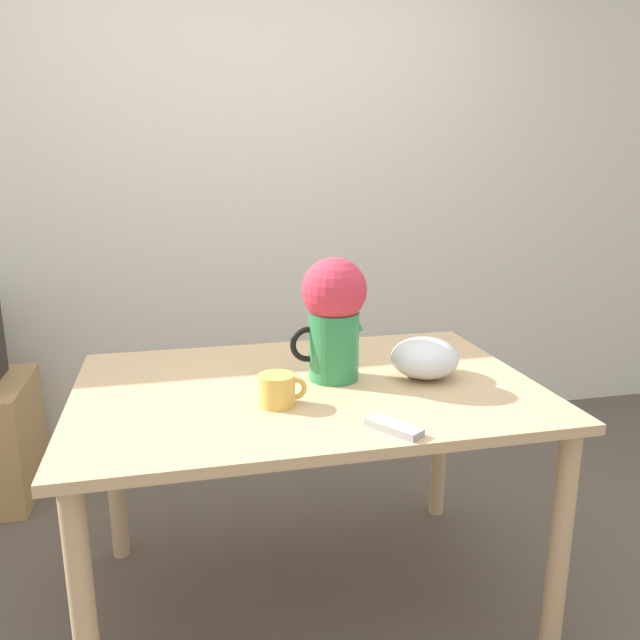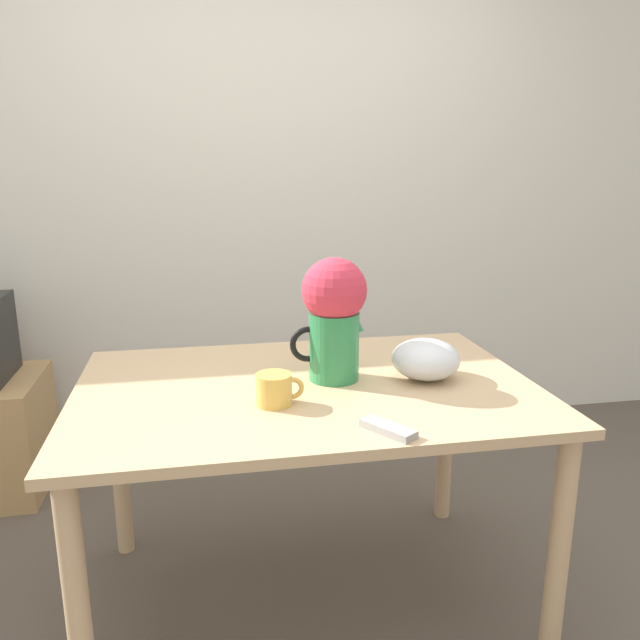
# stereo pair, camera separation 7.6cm
# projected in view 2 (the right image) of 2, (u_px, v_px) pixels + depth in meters

# --- Properties ---
(wall_back) EXTENTS (8.00, 0.05, 2.60)m
(wall_back) POSITION_uv_depth(u_px,v_px,m) (258.00, 190.00, 3.16)
(wall_back) COLOR silver
(wall_back) RESTS_ON ground_plane
(table) EXTENTS (1.40, 0.95, 0.78)m
(table) POSITION_uv_depth(u_px,v_px,m) (308.00, 414.00, 1.94)
(table) COLOR tan
(table) RESTS_ON ground_plane
(flower_vase) EXTENTS (0.24, 0.20, 0.39)m
(flower_vase) POSITION_uv_depth(u_px,v_px,m) (334.00, 311.00, 1.91)
(flower_vase) COLOR #2D844C
(flower_vase) RESTS_ON table
(coffee_mug) EXTENTS (0.14, 0.10, 0.09)m
(coffee_mug) POSITION_uv_depth(u_px,v_px,m) (275.00, 389.00, 1.75)
(coffee_mug) COLOR gold
(coffee_mug) RESTS_ON table
(white_bowl) EXTENTS (0.22, 0.22, 0.13)m
(white_bowl) POSITION_uv_depth(u_px,v_px,m) (426.00, 359.00, 1.96)
(white_bowl) COLOR silver
(white_bowl) RESTS_ON table
(remote_control) EXTENTS (0.13, 0.16, 0.02)m
(remote_control) POSITION_uv_depth(u_px,v_px,m) (388.00, 429.00, 1.58)
(remote_control) COLOR #999999
(remote_control) RESTS_ON table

